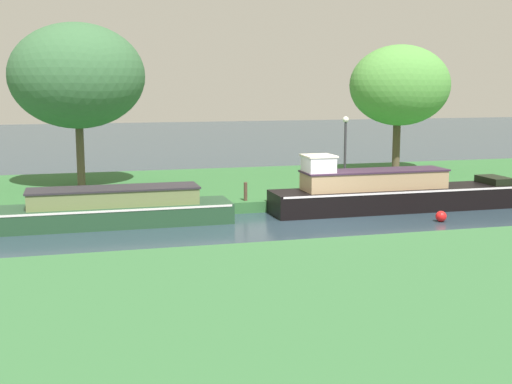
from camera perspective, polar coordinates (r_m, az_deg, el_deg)
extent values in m
plane|color=#283B46|center=(23.11, 5.27, -2.47)|extent=(120.00, 120.00, 0.00)
cube|color=#316733|center=(29.63, 0.55, 0.54)|extent=(72.00, 10.00, 0.40)
cube|color=#356B3B|center=(15.22, 17.31, -8.23)|extent=(72.00, 10.00, 0.40)
cube|color=#214329|center=(22.82, -12.84, -1.94)|extent=(8.55, 1.80, 0.68)
cube|color=white|center=(22.76, -12.87, -1.20)|extent=(8.38, 1.83, 0.07)
cube|color=olive|center=(22.73, -11.84, -0.41)|extent=(5.45, 1.37, 0.52)
cube|color=#2B272C|center=(22.69, -11.86, 0.31)|extent=(5.55, 1.44, 0.06)
cube|color=black|center=(25.46, 11.49, -0.58)|extent=(9.24, 1.70, 0.83)
cube|color=white|center=(25.40, 11.51, 0.25)|extent=(9.05, 1.73, 0.07)
cube|color=tan|center=(25.00, 9.92, 0.99)|extent=(5.30, 1.29, 0.64)
cube|color=#372438|center=(24.95, 9.94, 1.78)|extent=(5.40, 1.36, 0.06)
cube|color=white|center=(24.08, 5.28, 2.27)|extent=(0.97, 1.09, 0.60)
cube|color=beige|center=(24.05, 5.29, 3.05)|extent=(1.07, 1.15, 0.06)
cube|color=black|center=(27.51, 19.38, 0.95)|extent=(0.83, 1.42, 0.26)
cylinder|color=brown|center=(29.06, -14.57, 3.80)|extent=(0.33, 0.33, 3.35)
ellipsoid|color=#39663E|center=(28.63, -14.79, 9.41)|extent=(5.43, 4.80, 4.24)
cylinder|color=brown|center=(33.75, 11.72, 4.37)|extent=(0.37, 0.37, 3.07)
ellipsoid|color=#539541|center=(33.45, 12.03, 8.76)|extent=(5.01, 3.65, 3.83)
cylinder|color=#333338|center=(26.95, 7.49, 2.93)|extent=(0.10, 0.10, 2.71)
sphere|color=white|center=(26.83, 7.55, 6.06)|extent=(0.24, 0.24, 0.24)
cylinder|color=#4B3628|center=(24.65, -0.89, 0.04)|extent=(0.13, 0.13, 0.67)
sphere|color=red|center=(23.75, 15.29, -1.99)|extent=(0.37, 0.37, 0.37)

